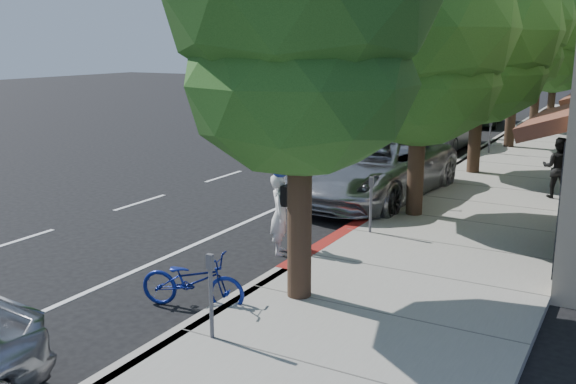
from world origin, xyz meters
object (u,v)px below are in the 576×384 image
Objects in this scene: street_tree_3 at (518,24)px; cyclist at (280,214)px; street_tree_5 at (557,41)px; dark_suv_far at (480,108)px; street_tree_1 at (422,34)px; bicycle at (193,281)px; street_tree_2 at (482,35)px; street_tree_4 at (541,28)px; silver_suv at (373,167)px; dark_sedan at (444,132)px; white_pickup at (432,127)px; pedestrian at (558,168)px.

street_tree_3 is 4.66× the size of cyclist.
dark_suv_far is (-2.99, -4.21, -3.42)m from street_tree_5.
street_tree_1 is 8.20m from bicycle.
street_tree_2 is at bearing 90.00° from street_tree_1.
street_tree_3 is 19.58m from bicycle.
dark_suv_far is (-1.39, 23.64, 0.05)m from cyclist.
street_tree_3 is at bearing 90.00° from street_tree_1.
street_tree_4 is 5.32m from dark_suv_far.
silver_suv is (-0.26, 8.50, 0.43)m from bicycle.
street_tree_4 is 25.43m from bicycle.
dark_suv_far is (-1.27, 18.29, -0.01)m from silver_suv.
street_tree_2 is 1.43× the size of dark_suv_far.
street_tree_1 is 1.39× the size of dark_suv_far.
dark_suv_far reaches higher than dark_sedan.
street_tree_4 is at bearing 72.96° from dark_sedan.
silver_suv is (-1.72, -4.50, -3.62)m from street_tree_2.
street_tree_3 is 0.98× the size of street_tree_4.
street_tree_4 is 4.78× the size of cyclist.
dark_sedan is 9.32m from dark_suv_far.
cyclist is 0.94× the size of bicycle.
street_tree_1 is 11.36m from dark_sedan.
street_tree_2 is (0.00, 6.00, 0.03)m from street_tree_1.
street_tree_5 is (-0.00, 18.00, -0.20)m from street_tree_2.
street_tree_4 is at bearing 70.07° from white_pickup.
bicycle is at bearing -101.75° from street_tree_1.
bicycle is at bearing 69.07° from pedestrian.
dark_suv_far is at bearing 102.23° from street_tree_2.
street_tree_1 is 5.54m from cyclist.
cyclist is at bearing -12.86° from bicycle.
street_tree_1 is 12.01m from street_tree_3.
street_tree_3 is at bearing -70.37° from pedestrian.
street_tree_5 is 22.82m from silver_suv.
dark_suv_far is at bearing 110.99° from street_tree_3.
street_tree_2 is 6.02m from street_tree_3.
street_tree_4 is 6.03m from street_tree_5.
bicycle is at bearing -87.76° from dark_sedan.
street_tree_1 is 0.93× the size of street_tree_3.
bicycle is 0.34× the size of dark_suv_far.
white_pickup reaches higher than dark_sedan.
street_tree_2 is at bearing -34.45° from cyclist.
dark_suv_far reaches higher than white_pickup.
street_tree_4 is 8.59m from white_pickup.
street_tree_1 is at bearing -78.26° from dark_sedan.
pedestrian is (2.82, -20.48, -3.33)m from street_tree_5.
street_tree_2 is at bearing 72.61° from silver_suv.
pedestrian is at bearing -41.32° from street_tree_2.
street_tree_2 is 0.93× the size of street_tree_4.
street_tree_2 reaches higher than pedestrian.
street_tree_4 is at bearing 90.00° from street_tree_3.
street_tree_5 is at bearing 80.04° from white_pickup.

